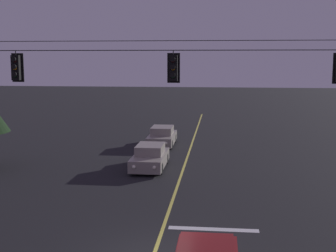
# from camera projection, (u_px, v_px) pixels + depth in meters

# --- Properties ---
(lane_centre_stripe) EXTENTS (0.14, 60.00, 0.01)m
(lane_centre_stripe) POSITION_uv_depth(u_px,v_px,m) (179.00, 182.00, 24.33)
(lane_centre_stripe) COLOR #D1C64C
(lane_centre_stripe) RESTS_ON ground
(stop_bar_paint) EXTENTS (3.40, 0.36, 0.01)m
(stop_bar_paint) POSITION_uv_depth(u_px,v_px,m) (213.00, 229.00, 17.63)
(stop_bar_paint) COLOR silver
(stop_bar_paint) RESTS_ON ground
(signal_span_assembly) EXTENTS (19.31, 0.32, 8.07)m
(signal_span_assembly) POSITION_uv_depth(u_px,v_px,m) (165.00, 116.00, 17.83)
(signal_span_assembly) COLOR #38281C
(signal_span_assembly) RESTS_ON ground
(traffic_light_leftmost) EXTENTS (0.48, 0.41, 1.22)m
(traffic_light_leftmost) POSITION_uv_depth(u_px,v_px,m) (16.00, 68.00, 18.19)
(traffic_light_leftmost) COLOR black
(traffic_light_left_inner) EXTENTS (0.48, 0.41, 1.22)m
(traffic_light_left_inner) POSITION_uv_depth(u_px,v_px,m) (173.00, 68.00, 17.51)
(traffic_light_left_inner) COLOR black
(car_oncoming_lead) EXTENTS (1.80, 4.42, 1.39)m
(car_oncoming_lead) POSITION_uv_depth(u_px,v_px,m) (150.00, 157.00, 27.33)
(car_oncoming_lead) COLOR gray
(car_oncoming_lead) RESTS_ON ground
(car_oncoming_trailing) EXTENTS (1.80, 4.42, 1.39)m
(car_oncoming_trailing) POSITION_uv_depth(u_px,v_px,m) (162.00, 137.00, 34.49)
(car_oncoming_trailing) COLOR gray
(car_oncoming_trailing) RESTS_ON ground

